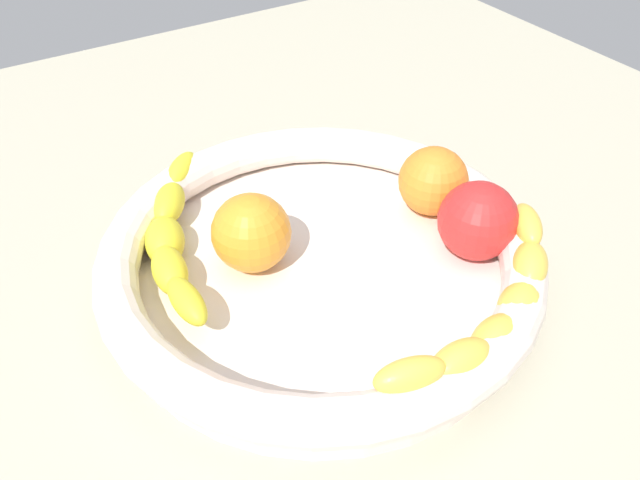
{
  "coord_description": "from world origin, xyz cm",
  "views": [
    {
      "loc": [
        -21.72,
        -34.5,
        42.38
      ],
      "look_at": [
        0.0,
        0.0,
        7.89
      ],
      "focal_mm": 35.9,
      "sensor_mm": 36.0,
      "label": 1
    }
  ],
  "objects_px": {
    "banana_draped_right": "(498,311)",
    "orange_mid_left": "(251,233)",
    "tomato_red": "(478,221)",
    "banana_draped_left": "(172,235)",
    "fruit_bowl": "(320,258)",
    "orange_front": "(433,181)"
  },
  "relations": [
    {
      "from": "orange_front",
      "to": "tomato_red",
      "type": "height_order",
      "value": "tomato_red"
    },
    {
      "from": "banana_draped_left",
      "to": "tomato_red",
      "type": "bearing_deg",
      "value": -31.21
    },
    {
      "from": "fruit_bowl",
      "to": "orange_front",
      "type": "height_order",
      "value": "orange_front"
    },
    {
      "from": "orange_front",
      "to": "tomato_red",
      "type": "bearing_deg",
      "value": -96.53
    },
    {
      "from": "orange_mid_left",
      "to": "tomato_red",
      "type": "distance_m",
      "value": 0.19
    },
    {
      "from": "banana_draped_right",
      "to": "tomato_red",
      "type": "xyz_separation_m",
      "value": [
        0.06,
        0.08,
        0.01
      ]
    },
    {
      "from": "banana_draped_left",
      "to": "orange_front",
      "type": "height_order",
      "value": "orange_front"
    },
    {
      "from": "fruit_bowl",
      "to": "banana_draped_left",
      "type": "distance_m",
      "value": 0.13
    },
    {
      "from": "banana_draped_left",
      "to": "orange_front",
      "type": "bearing_deg",
      "value": -16.36
    },
    {
      "from": "banana_draped_right",
      "to": "orange_front",
      "type": "relative_size",
      "value": 3.57
    },
    {
      "from": "tomato_red",
      "to": "banana_draped_right",
      "type": "bearing_deg",
      "value": -123.91
    },
    {
      "from": "orange_mid_left",
      "to": "fruit_bowl",
      "type": "bearing_deg",
      "value": -37.03
    },
    {
      "from": "banana_draped_right",
      "to": "orange_mid_left",
      "type": "distance_m",
      "value": 0.21
    },
    {
      "from": "banana_draped_right",
      "to": "orange_mid_left",
      "type": "height_order",
      "value": "orange_mid_left"
    },
    {
      "from": "orange_front",
      "to": "orange_mid_left",
      "type": "relative_size",
      "value": 0.96
    },
    {
      "from": "fruit_bowl",
      "to": "banana_draped_right",
      "type": "distance_m",
      "value": 0.16
    },
    {
      "from": "banana_draped_left",
      "to": "orange_front",
      "type": "xyz_separation_m",
      "value": [
        0.23,
        -0.07,
        0.01
      ]
    },
    {
      "from": "orange_front",
      "to": "orange_mid_left",
      "type": "height_order",
      "value": "orange_mid_left"
    },
    {
      "from": "orange_front",
      "to": "fruit_bowl",
      "type": "bearing_deg",
      "value": -174.34
    },
    {
      "from": "orange_mid_left",
      "to": "banana_draped_left",
      "type": "bearing_deg",
      "value": 139.01
    },
    {
      "from": "fruit_bowl",
      "to": "banana_draped_left",
      "type": "height_order",
      "value": "banana_draped_left"
    },
    {
      "from": "fruit_bowl",
      "to": "tomato_red",
      "type": "xyz_separation_m",
      "value": [
        0.13,
        -0.05,
        0.02
      ]
    }
  ]
}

